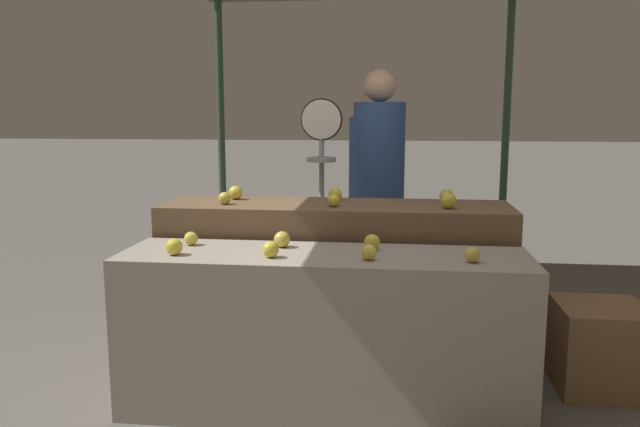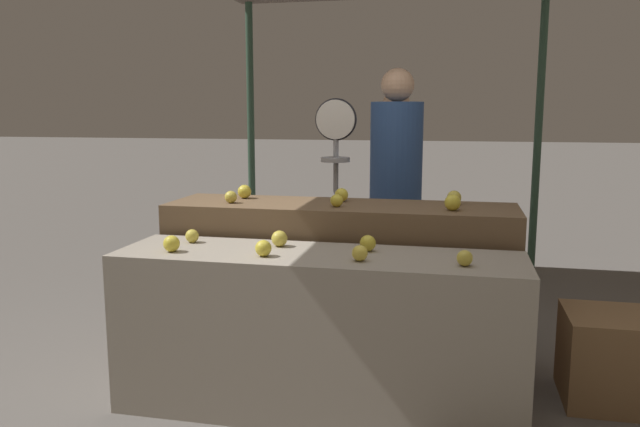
{
  "view_description": "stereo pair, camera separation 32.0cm",
  "coord_description": "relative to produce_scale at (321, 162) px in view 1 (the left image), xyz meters",
  "views": [
    {
      "loc": [
        0.34,
        -2.97,
        1.5
      ],
      "look_at": [
        -0.05,
        0.3,
        0.96
      ],
      "focal_mm": 35.0,
      "sensor_mm": 36.0,
      "label": 1
    },
    {
      "loc": [
        0.65,
        -2.92,
        1.5
      ],
      "look_at": [
        -0.05,
        0.3,
        0.96
      ],
      "focal_mm": 35.0,
      "sensor_mm": 36.0,
      "label": 2
    }
  ],
  "objects": [
    {
      "name": "display_counter_front",
      "position": [
        0.16,
        -1.3,
        -0.76
      ],
      "size": [
        2.02,
        0.55,
        0.81
      ],
      "primitive_type": "cube",
      "color": "gray",
      "rests_on": "ground_plane"
    },
    {
      "name": "apple_back_0",
      "position": [
        -0.47,
        -0.79,
        -0.15
      ],
      "size": [
        0.07,
        0.07,
        0.07
      ],
      "primitive_type": "sphere",
      "color": "gold",
      "rests_on": "display_counter_back"
    },
    {
      "name": "apple_front_0",
      "position": [
        -0.55,
        -1.41,
        -0.31
      ],
      "size": [
        0.08,
        0.08,
        0.08
      ],
      "primitive_type": "sphere",
      "color": "gold",
      "rests_on": "display_counter_front"
    },
    {
      "name": "display_counter_back",
      "position": [
        0.16,
        -0.7,
        -0.68
      ],
      "size": [
        2.02,
        0.55,
        0.97
      ],
      "primitive_type": "cube",
      "color": "brown",
      "rests_on": "ground_plane"
    },
    {
      "name": "apple_front_2",
      "position": [
        0.39,
        -1.4,
        -0.31
      ],
      "size": [
        0.08,
        0.08,
        0.08
      ],
      "primitive_type": "sphere",
      "color": "yellow",
      "rests_on": "display_counter_front"
    },
    {
      "name": "apple_back_5",
      "position": [
        0.81,
        -0.58,
        -0.15
      ],
      "size": [
        0.08,
        0.08,
        0.08
      ],
      "primitive_type": "sphere",
      "color": "gold",
      "rests_on": "display_counter_back"
    },
    {
      "name": "apple_front_5",
      "position": [
        -0.06,
        -1.18,
        -0.31
      ],
      "size": [
        0.08,
        0.08,
        0.08
      ],
      "primitive_type": "sphere",
      "color": "gold",
      "rests_on": "display_counter_front"
    },
    {
      "name": "apple_back_2",
      "position": [
        0.8,
        -0.8,
        -0.15
      ],
      "size": [
        0.09,
        0.09,
        0.09
      ],
      "primitive_type": "sphere",
      "color": "gold",
      "rests_on": "display_counter_back"
    },
    {
      "name": "apple_back_3",
      "position": [
        -0.46,
        -0.58,
        -0.15
      ],
      "size": [
        0.08,
        0.08,
        0.08
      ],
      "primitive_type": "sphere",
      "color": "gold",
      "rests_on": "display_counter_back"
    },
    {
      "name": "apple_front_1",
      "position": [
        -0.08,
        -1.41,
        -0.31
      ],
      "size": [
        0.08,
        0.08,
        0.08
      ],
      "primitive_type": "sphere",
      "color": "gold",
      "rests_on": "display_counter_front"
    },
    {
      "name": "apple_front_4",
      "position": [
        -0.55,
        -1.19,
        -0.31
      ],
      "size": [
        0.07,
        0.07,
        0.07
      ],
      "primitive_type": "sphere",
      "color": "gold",
      "rests_on": "display_counter_front"
    },
    {
      "name": "ground_plane",
      "position": [
        0.16,
        -1.3,
        -1.16
      ],
      "size": [
        60.0,
        60.0,
        0.0
      ],
      "primitive_type": "plane",
      "color": "#66605B"
    },
    {
      "name": "apple_front_3",
      "position": [
        0.87,
        -1.4,
        -0.31
      ],
      "size": [
        0.07,
        0.07,
        0.07
      ],
      "primitive_type": "sphere",
      "color": "gold",
      "rests_on": "display_counter_front"
    },
    {
      "name": "produce_scale",
      "position": [
        0.0,
        0.0,
        0.0
      ],
      "size": [
        0.29,
        0.2,
        1.59
      ],
      "color": "#99999E",
      "rests_on": "ground_plane"
    },
    {
      "name": "person_customer_left",
      "position": [
        0.32,
        0.97,
        -0.2
      ],
      "size": [
        0.53,
        0.53,
        1.68
      ],
      "rotation": [
        0.0,
        0.0,
        2.65
      ],
      "color": "#2D2D38",
      "rests_on": "ground_plane"
    },
    {
      "name": "apple_back_1",
      "position": [
        0.16,
        -0.81,
        -0.15
      ],
      "size": [
        0.07,
        0.07,
        0.07
      ],
      "primitive_type": "sphere",
      "color": "gold",
      "rests_on": "display_counter_back"
    },
    {
      "name": "apple_back_4",
      "position": [
        0.15,
        -0.6,
        -0.15
      ],
      "size": [
        0.08,
        0.08,
        0.08
      ],
      "primitive_type": "sphere",
      "color": "gold",
      "rests_on": "display_counter_back"
    },
    {
      "name": "wooden_crate_side",
      "position": [
        1.63,
        -0.88,
        -0.93
      ],
      "size": [
        0.47,
        0.47,
        0.47
      ],
      "primitive_type": "cube",
      "color": "olive",
      "rests_on": "ground_plane"
    },
    {
      "name": "person_vendor_at_scale",
      "position": [
        0.39,
        0.31,
        -0.12
      ],
      "size": [
        0.47,
        0.47,
        1.81
      ],
      "rotation": [
        0.0,
        0.0,
        2.84
      ],
      "color": "#2D2D38",
      "rests_on": "ground_plane"
    },
    {
      "name": "apple_front_6",
      "position": [
        0.4,
        -1.19,
        -0.31
      ],
      "size": [
        0.08,
        0.08,
        0.08
      ],
      "primitive_type": "sphere",
      "color": "gold",
      "rests_on": "display_counter_front"
    }
  ]
}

